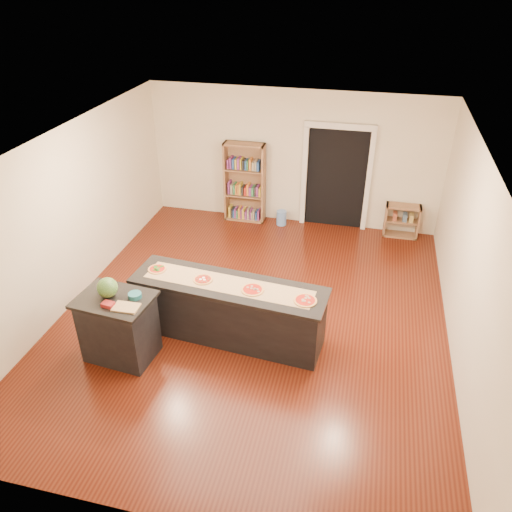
% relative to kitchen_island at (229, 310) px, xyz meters
% --- Properties ---
extents(room, '(6.00, 7.00, 2.80)m').
position_rel_kitchen_island_xyz_m(room, '(0.23, 0.56, 0.93)').
color(room, beige).
rests_on(room, ground).
extents(doorway, '(1.40, 0.09, 2.21)m').
position_rel_kitchen_island_xyz_m(doorway, '(1.13, 4.02, 0.73)').
color(doorway, black).
rests_on(doorway, room).
extents(kitchen_island, '(2.86, 0.77, 0.94)m').
position_rel_kitchen_island_xyz_m(kitchen_island, '(0.00, 0.00, 0.00)').
color(kitchen_island, black).
rests_on(kitchen_island, ground).
extents(side_counter, '(1.01, 0.74, 1.00)m').
position_rel_kitchen_island_xyz_m(side_counter, '(-1.38, -0.76, 0.03)').
color(side_counter, black).
rests_on(side_counter, ground).
extents(bookshelf, '(0.85, 0.30, 1.71)m').
position_rel_kitchen_island_xyz_m(bookshelf, '(-0.76, 3.85, 0.38)').
color(bookshelf, '#946947').
rests_on(bookshelf, ground).
extents(low_shelf, '(0.69, 0.29, 0.69)m').
position_rel_kitchen_island_xyz_m(low_shelf, '(2.53, 3.86, -0.13)').
color(low_shelf, '#946947').
rests_on(low_shelf, ground).
extents(waste_bin, '(0.21, 0.21, 0.31)m').
position_rel_kitchen_island_xyz_m(waste_bin, '(0.06, 3.79, -0.32)').
color(waste_bin, '#6798E7').
rests_on(waste_bin, ground).
extents(kraft_paper, '(2.51, 0.67, 0.00)m').
position_rel_kitchen_island_xyz_m(kraft_paper, '(-0.00, -0.00, 0.47)').
color(kraft_paper, tan).
rests_on(kraft_paper, kitchen_island).
extents(watermelon, '(0.28, 0.28, 0.28)m').
position_rel_kitchen_island_xyz_m(watermelon, '(-1.47, -0.73, 0.66)').
color(watermelon, '#144214').
rests_on(watermelon, side_counter).
extents(cutting_board, '(0.34, 0.23, 0.02)m').
position_rel_kitchen_island_xyz_m(cutting_board, '(-1.12, -0.92, 0.53)').
color(cutting_board, tan).
rests_on(cutting_board, side_counter).
extents(package_red, '(0.17, 0.13, 0.06)m').
position_rel_kitchen_island_xyz_m(package_red, '(-1.37, -0.94, 0.55)').
color(package_red, maroon).
rests_on(package_red, side_counter).
extents(package_teal, '(0.18, 0.18, 0.07)m').
position_rel_kitchen_island_xyz_m(package_teal, '(-1.11, -0.68, 0.56)').
color(package_teal, '#195966').
rests_on(package_teal, side_counter).
extents(pizza_a, '(0.27, 0.27, 0.02)m').
position_rel_kitchen_island_xyz_m(pizza_a, '(-1.13, 0.12, 0.48)').
color(pizza_a, '#DD9B55').
rests_on(pizza_a, kitchen_island).
extents(pizza_b, '(0.29, 0.29, 0.02)m').
position_rel_kitchen_island_xyz_m(pizza_b, '(-0.38, 0.01, 0.48)').
color(pizza_b, '#DD9B55').
rests_on(pizza_b, kitchen_island).
extents(pizza_c, '(0.32, 0.32, 0.02)m').
position_rel_kitchen_island_xyz_m(pizza_c, '(0.38, -0.07, 0.48)').
color(pizza_c, '#DD9B55').
rests_on(pizza_c, kitchen_island).
extents(pizza_d, '(0.33, 0.33, 0.02)m').
position_rel_kitchen_island_xyz_m(pizza_d, '(1.13, -0.15, 0.48)').
color(pizza_d, '#DD9B55').
rests_on(pizza_d, kitchen_island).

